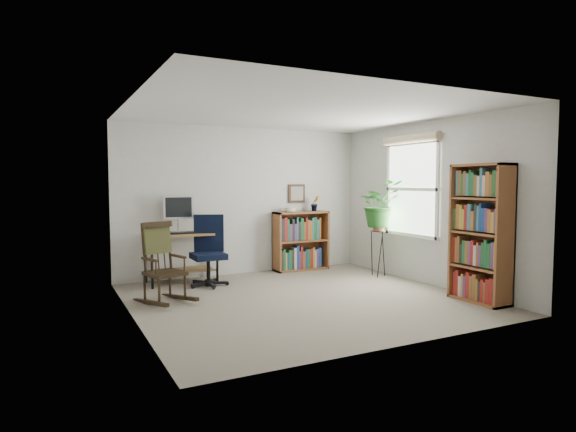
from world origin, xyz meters
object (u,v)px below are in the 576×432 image
low_bookshelf (301,241)px  tall_bookshelf (481,233)px  desk (181,258)px  office_chair (208,250)px  rocking_chair (165,262)px

low_bookshelf → tall_bookshelf: bearing=-72.2°
desk → low_bookshelf: 2.11m
office_chair → low_bookshelf: 1.89m
rocking_chair → tall_bookshelf: size_ratio=0.59×
rocking_chair → low_bookshelf: 2.87m
office_chair → low_bookshelf: size_ratio=1.04×
desk → rocking_chair: (-0.49, -1.11, 0.14)m
desk → low_bookshelf: bearing=3.3°
rocking_chair → low_bookshelf: size_ratio=1.02×
tall_bookshelf → low_bookshelf: bearing=107.8°
office_chair → tall_bookshelf: (2.76, -2.44, 0.35)m
desk → office_chair: bearing=-54.1°
office_chair → rocking_chair: office_chair is taller
office_chair → rocking_chair: size_ratio=1.02×
desk → rocking_chair: size_ratio=1.02×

